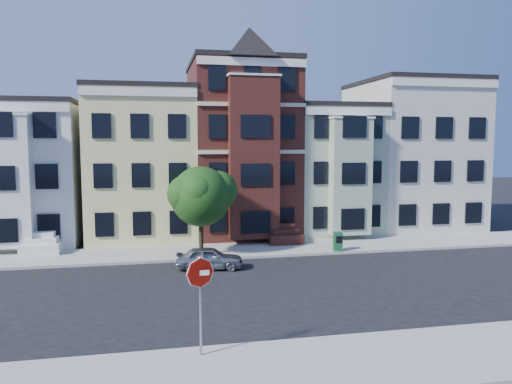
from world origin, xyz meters
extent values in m
plane|color=black|center=(0.00, 0.00, 0.00)|extent=(120.00, 120.00, 0.00)
cube|color=#9E9B93|center=(0.00, 8.00, 0.07)|extent=(60.00, 4.00, 0.15)
cube|color=#9E9B93|center=(0.00, -8.00, 0.07)|extent=(60.00, 4.00, 0.15)
cube|color=white|center=(-15.00, 14.50, 4.50)|extent=(8.00, 9.00, 9.00)
cube|color=beige|center=(-7.00, 14.50, 5.00)|extent=(7.00, 9.00, 10.00)
cube|color=#401A14|center=(0.00, 14.50, 6.00)|extent=(7.00, 9.00, 12.00)
cube|color=#9EAF93|center=(6.50, 14.50, 4.50)|extent=(6.00, 9.00, 9.00)
cube|color=beige|center=(13.50, 14.50, 5.50)|extent=(8.00, 9.00, 11.00)
imported|color=#9EA3A8|center=(-3.47, 4.17, 0.59)|extent=(3.64, 1.83, 1.19)
cube|color=#1E6333|center=(4.45, 6.30, 0.72)|extent=(0.58, 0.53, 1.14)
camera|label=1|loc=(-6.22, -21.40, 6.68)|focal=35.00mm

